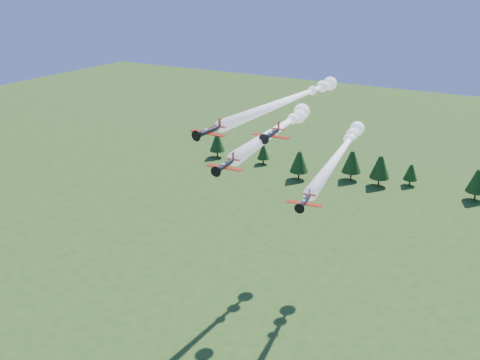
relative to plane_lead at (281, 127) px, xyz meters
The scene contains 5 objects.
plane_lead is the anchor object (origin of this frame).
plane_left 18.90m from the plane_lead, 107.43° to the left, with size 8.90×60.55×3.70m.
plane_right 17.87m from the plane_lead, 57.11° to the left, with size 11.80×54.70×3.70m.
plane_slot 8.65m from the plane_lead, 75.99° to the right, with size 7.34×7.97×2.58m.
treeline 102.97m from the plane_lead, 84.86° to the left, with size 169.19×21.63×11.87m.
Camera 1 is at (42.60, -80.13, 75.87)m, focal length 40.00 mm.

